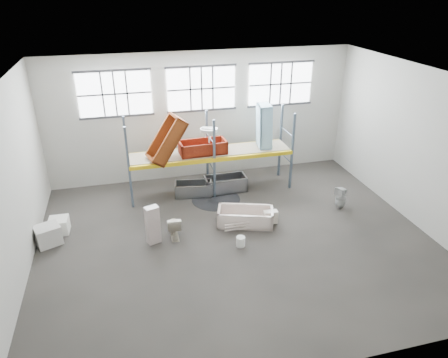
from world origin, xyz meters
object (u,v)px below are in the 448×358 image
object	(u,v)px
rust_tub_flat	(203,147)
steel_tub_left	(194,189)
cistern_tall	(153,225)
steel_tub_right	(225,184)
blue_tub_upright	(264,126)
carton_near	(48,235)
bathtub_beige	(245,217)
bucket	(241,241)
toilet_beige	(174,226)
toilet_white	(341,198)

from	to	relation	value
rust_tub_flat	steel_tub_left	bearing A→B (deg)	-159.04
cistern_tall	steel_tub_right	world-z (taller)	cistern_tall
blue_tub_upright	carton_near	size ratio (longest dim) A/B	2.33
rust_tub_flat	blue_tub_upright	size ratio (longest dim) A/B	1.03
bathtub_beige	rust_tub_flat	world-z (taller)	rust_tub_flat
steel_tub_left	bucket	bearing A→B (deg)	-77.87
toilet_beige	cistern_tall	size ratio (longest dim) A/B	0.63
cistern_tall	steel_tub_left	bearing A→B (deg)	39.28
cistern_tall	steel_tub_right	size ratio (longest dim) A/B	0.78
steel_tub_right	bucket	distance (m)	3.71
cistern_tall	toilet_white	size ratio (longest dim) A/B	1.51
cistern_tall	rust_tub_flat	xyz separation A→B (m)	(2.18, 2.92, 1.20)
steel_tub_left	rust_tub_flat	bearing A→B (deg)	20.96
toilet_beige	steel_tub_right	size ratio (longest dim) A/B	0.50
rust_tub_flat	carton_near	world-z (taller)	rust_tub_flat
bathtub_beige	bucket	xyz separation A→B (m)	(-0.51, -1.18, -0.11)
bucket	carton_near	bearing A→B (deg)	164.32
bathtub_beige	toilet_beige	world-z (taller)	toilet_beige
bucket	toilet_white	bearing A→B (deg)	18.47
toilet_beige	carton_near	world-z (taller)	toilet_beige
bathtub_beige	cistern_tall	size ratio (longest dim) A/B	1.47
cistern_tall	bucket	size ratio (longest dim) A/B	3.92
toilet_white	steel_tub_right	bearing A→B (deg)	-145.33
steel_tub_left	rust_tub_flat	distance (m)	1.63
steel_tub_right	rust_tub_flat	bearing A→B (deg)	172.80
toilet_beige	toilet_white	bearing A→B (deg)	-173.94
toilet_white	steel_tub_right	distance (m)	4.28
blue_tub_upright	toilet_beige	bearing A→B (deg)	-143.64
cistern_tall	steel_tub_right	bearing A→B (deg)	24.86
bathtub_beige	toilet_white	world-z (taller)	toilet_white
toilet_beige	steel_tub_left	world-z (taller)	toilet_beige
bathtub_beige	bucket	bearing A→B (deg)	-94.74
carton_near	steel_tub_right	bearing A→B (deg)	18.72
blue_tub_upright	carton_near	world-z (taller)	blue_tub_upright
steel_tub_right	carton_near	size ratio (longest dim) A/B	2.22
bucket	toilet_beige	bearing A→B (deg)	152.25
rust_tub_flat	blue_tub_upright	bearing A→B (deg)	2.16
bathtub_beige	steel_tub_right	world-z (taller)	steel_tub_right
rust_tub_flat	toilet_white	bearing A→B (deg)	-28.60
steel_tub_right	bucket	world-z (taller)	steel_tub_right
toilet_white	steel_tub_left	distance (m)	5.36
toilet_beige	blue_tub_upright	size ratio (longest dim) A/B	0.47
steel_tub_left	blue_tub_upright	distance (m)	3.53
bucket	steel_tub_right	bearing A→B (deg)	82.59
bathtub_beige	rust_tub_flat	distance (m)	3.14
cistern_tall	steel_tub_right	xyz separation A→B (m)	(3.01, 2.81, -0.33)
steel_tub_right	steel_tub_left	bearing A→B (deg)	-177.29
toilet_white	steel_tub_right	xyz separation A→B (m)	(-3.60, 2.31, -0.12)
rust_tub_flat	toilet_beige	bearing A→B (deg)	-118.92
toilet_white	rust_tub_flat	bearing A→B (deg)	-141.25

